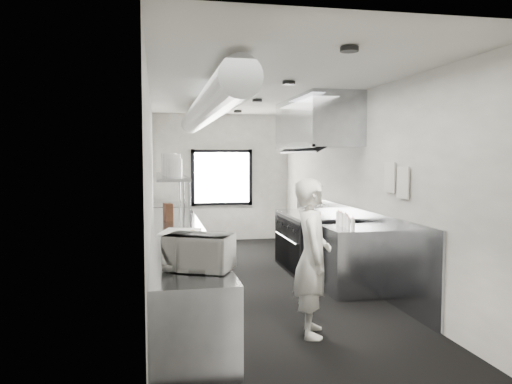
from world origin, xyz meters
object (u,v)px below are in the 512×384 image
knife_block (168,212)px  plate_stack_d (170,164)px  deli_tub_a (170,258)px  plate_stack_b (172,165)px  squeeze_bottle_e (338,218)px  pass_shelf (171,177)px  range (311,242)px  squeeze_bottle_a (353,224)px  plate_stack_a (174,168)px  plate_stack_c (169,164)px  squeeze_bottle_d (341,220)px  squeeze_bottle_c (345,221)px  small_plate (193,239)px  far_work_table (171,226)px  cutting_board (180,232)px  bottle_station (350,260)px  line_cook (312,257)px  deli_tub_b (174,259)px  microwave (199,252)px  exhaust_hood (315,124)px  prep_counter (179,264)px  squeeze_bottle_b (348,223)px

knife_block → plate_stack_d: size_ratio=0.75×
deli_tub_a → plate_stack_b: bearing=87.8°
squeeze_bottle_e → pass_shelf: bearing=148.2°
range → squeeze_bottle_a: bearing=-88.8°
knife_block → plate_stack_a: bearing=-90.6°
range → plate_stack_c: 2.63m
squeeze_bottle_d → squeeze_bottle_c: bearing=-68.5°
deli_tub_a → knife_block: knife_block is taller
small_plate → squeeze_bottle_d: bearing=18.4°
deli_tub_a → plate_stack_d: 4.40m
plate_stack_d → plate_stack_c: bearing=-92.5°
squeeze_bottle_a → squeeze_bottle_e: (0.01, 0.57, 0.01)m
far_work_table → deli_tub_a: 5.81m
range → knife_block: 2.37m
far_work_table → small_plate: small_plate is taller
cutting_board → squeeze_bottle_c: (2.24, 0.05, 0.08)m
squeeze_bottle_e → cutting_board: bearing=-172.5°
pass_shelf → squeeze_bottle_a: pass_shelf is taller
squeeze_bottle_d → deli_tub_a: bearing=-139.9°
knife_block → squeeze_bottle_a: 2.79m
plate_stack_c → squeeze_bottle_c: 3.03m
bottle_station → plate_stack_a: bearing=161.0°
squeeze_bottle_d → pass_shelf: bearing=144.9°
pass_shelf → squeeze_bottle_c: pass_shelf is taller
line_cook → deli_tub_b: size_ratio=11.39×
deli_tub_a → knife_block: 3.14m
plate_stack_d → squeeze_bottle_e: bearing=-43.3°
microwave → squeeze_bottle_a: 2.87m
squeeze_bottle_a → squeeze_bottle_c: bearing=86.1°
plate_stack_b → plate_stack_d: size_ratio=0.96×
small_plate → cutting_board: size_ratio=0.32×
exhaust_hood → squeeze_bottle_c: size_ratio=11.93×
deli_tub_b → plate_stack_a: bearing=87.8°
prep_counter → plate_stack_d: bearing=91.2°
exhaust_hood → squeeze_bottle_c: bearing=-90.0°
exhaust_hood → squeeze_bottle_d: size_ratio=11.40×
plate_stack_b → squeeze_bottle_c: size_ratio=1.79×
bottle_station → exhaust_hood: bearing=92.2°
far_work_table → squeeze_bottle_d: size_ratio=6.22×
deli_tub_b → squeeze_bottle_b: (2.34, 1.77, 0.03)m
bottle_station → squeeze_bottle_a: (-0.08, -0.28, 0.53)m
deli_tub_b → squeeze_bottle_d: squeeze_bottle_d is taller
microwave → bottle_station: bearing=68.8°
range → plate_stack_a: plate_stack_a is taller
knife_block → squeeze_bottle_a: (2.33, -1.53, -0.05)m
prep_counter → plate_stack_c: 2.09m
deli_tub_a → small_plate: deli_tub_a is taller
far_work_table → deli_tub_b: (-0.13, -5.82, 0.50)m
exhaust_hood → pass_shelf: 2.46m
small_plate → squeeze_bottle_c: size_ratio=1.04×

